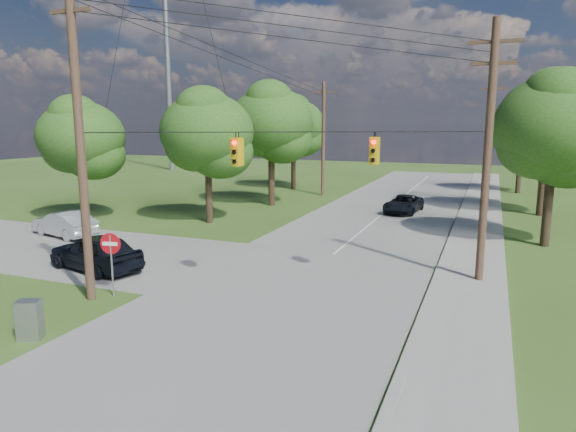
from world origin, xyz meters
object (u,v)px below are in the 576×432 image
at_px(car_cross_silver, 64,224).
at_px(pole_north_e, 491,140).
at_px(control_cabinet, 30,320).
at_px(car_cross_dark, 96,252).
at_px(pole_sw, 79,132).
at_px(pole_north_w, 323,138).
at_px(car_main_north, 403,204).
at_px(do_not_enter_sign, 111,251).
at_px(pole_ne, 488,150).

bearing_deg(car_cross_silver, pole_north_e, 148.10).
bearing_deg(control_cabinet, car_cross_dark, 93.31).
distance_m(pole_sw, pole_north_e, 32.55).
bearing_deg(car_cross_dark, pole_north_w, -171.01).
relative_size(car_main_north, do_not_enter_sign, 1.85).
bearing_deg(car_cross_silver, car_cross_dark, 68.04).
bearing_deg(car_main_north, car_cross_silver, -131.99).
bearing_deg(pole_ne, pole_sw, -150.62).
bearing_deg(do_not_enter_sign, pole_sw, -144.70).
height_order(pole_north_w, control_cabinet, pole_north_w).
distance_m(pole_north_e, pole_north_w, 13.90).
bearing_deg(car_main_north, pole_sw, -102.87).
bearing_deg(control_cabinet, pole_ne, 17.70).
xyz_separation_m(pole_sw, control_cabinet, (0.88, -3.53, -5.61)).
height_order(pole_north_w, car_cross_silver, pole_north_w).
distance_m(pole_ne, car_main_north, 17.08).
bearing_deg(pole_north_e, pole_ne, -90.00).
bearing_deg(pole_north_e, car_main_north, -130.33).
bearing_deg(control_cabinet, car_cross_silver, 107.40).
bearing_deg(do_not_enter_sign, pole_north_e, 52.93).
bearing_deg(car_cross_silver, pole_sw, 63.17).
bearing_deg(pole_north_e, pole_north_w, 180.00).
height_order(pole_ne, car_main_north, pole_ne).
bearing_deg(do_not_enter_sign, car_cross_silver, 129.98).
bearing_deg(car_main_north, control_cabinet, -98.74).
bearing_deg(control_cabinet, pole_north_e, 45.44).
distance_m(pole_ne, car_cross_dark, 17.24).
height_order(pole_north_w, do_not_enter_sign, pole_north_w).
relative_size(pole_sw, do_not_enter_sign, 4.86).
height_order(car_cross_silver, car_main_north, car_cross_silver).
bearing_deg(pole_north_e, do_not_enter_sign, -114.09).
xyz_separation_m(pole_north_e, control_cabinet, (-12.62, -33.13, -4.51)).
height_order(pole_sw, do_not_enter_sign, pole_sw).
distance_m(pole_sw, car_main_north, 24.95).
bearing_deg(pole_sw, car_main_north, 71.04).
distance_m(pole_sw, pole_north_w, 29.62).
bearing_deg(pole_ne, pole_north_w, 122.29).
distance_m(pole_north_w, car_cross_silver, 23.84).
height_order(car_main_north, do_not_enter_sign, do_not_enter_sign).
bearing_deg(car_cross_silver, do_not_enter_sign, 67.00).
xyz_separation_m(car_cross_dark, do_not_enter_sign, (3.02, -2.46, 0.93)).
bearing_deg(car_main_north, pole_north_e, 55.76).
bearing_deg(pole_north_e, car_cross_dark, -121.06).
height_order(car_cross_dark, control_cabinet, car_cross_dark).
distance_m(pole_sw, control_cabinet, 6.69).
height_order(pole_sw, car_cross_silver, pole_sw).
bearing_deg(pole_sw, control_cabinet, -76.09).
xyz_separation_m(control_cabinet, do_not_enter_sign, (-0.34, 4.13, 1.17)).
xyz_separation_m(car_cross_silver, control_cabinet, (9.90, -11.34, -0.16)).
distance_m(car_main_north, do_not_enter_sign, 23.62).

